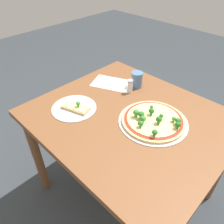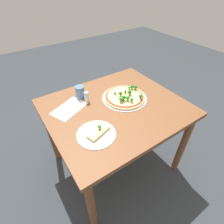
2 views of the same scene
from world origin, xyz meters
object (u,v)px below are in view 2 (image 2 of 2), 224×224
at_px(dining_table, 115,116).
at_px(pizza_tray_slice, 97,133).
at_px(pizza_tray_whole, 125,97).
at_px(drinking_cup, 80,92).
at_px(condiment_shaker, 87,97).

bearing_deg(dining_table, pizza_tray_slice, -146.70).
distance_m(pizza_tray_whole, drinking_cup, 0.38).
bearing_deg(drinking_cup, pizza_tray_slice, -102.39).
xyz_separation_m(dining_table, condiment_shaker, (-0.16, 0.18, 0.15)).
relative_size(drinking_cup, condiment_shaker, 1.16).
xyz_separation_m(dining_table, drinking_cup, (-0.18, 0.27, 0.16)).
bearing_deg(dining_table, drinking_cup, 122.91).
height_order(pizza_tray_whole, drinking_cup, drinking_cup).
bearing_deg(drinking_cup, pizza_tray_whole, -36.37).
height_order(dining_table, pizza_tray_slice, pizza_tray_slice).
height_order(pizza_tray_slice, drinking_cup, drinking_cup).
bearing_deg(condiment_shaker, drinking_cup, 99.73).
xyz_separation_m(pizza_tray_whole, condiment_shaker, (-0.29, 0.14, 0.03)).
xyz_separation_m(pizza_tray_whole, pizza_tray_slice, (-0.40, -0.23, -0.01)).
xyz_separation_m(pizza_tray_whole, drinking_cup, (-0.31, 0.22, 0.04)).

